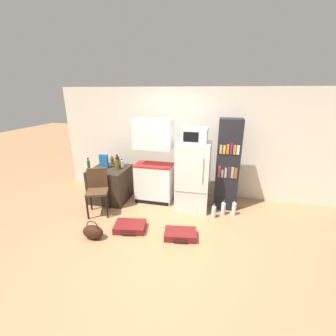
% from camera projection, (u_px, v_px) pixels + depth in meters
% --- Properties ---
extents(ground_plane, '(24.00, 24.00, 0.00)m').
position_uv_depth(ground_plane, '(164.00, 240.00, 3.73)').
color(ground_plane, '#A3754C').
extents(wall_back, '(6.40, 0.10, 2.44)m').
position_uv_depth(wall_back, '(194.00, 143.00, 5.12)').
color(wall_back, silver).
rests_on(wall_back, ground_plane).
extents(side_table, '(0.78, 0.80, 0.74)m').
position_uv_depth(side_table, '(111.00, 184.00, 5.04)').
color(side_table, '#2D2319').
rests_on(side_table, ground_plane).
extents(kitchen_hutch, '(0.81, 0.46, 1.82)m').
position_uv_depth(kitchen_hutch, '(154.00, 165.00, 4.84)').
color(kitchen_hutch, white).
rests_on(kitchen_hutch, ground_plane).
extents(refrigerator, '(0.66, 0.67, 1.41)m').
position_uv_depth(refrigerator, '(193.00, 176.00, 4.60)').
color(refrigerator, silver).
rests_on(refrigerator, ground_plane).
extents(microwave, '(0.49, 0.44, 0.27)m').
position_uv_depth(microwave, '(195.00, 135.00, 4.33)').
color(microwave, silver).
rests_on(microwave, refrigerator).
extents(bookshelf, '(0.45, 0.35, 1.86)m').
position_uv_depth(bookshelf, '(228.00, 165.00, 4.53)').
color(bookshelf, black).
rests_on(bookshelf, ground_plane).
extents(bottle_wine_dark, '(0.09, 0.09, 0.29)m').
position_uv_depth(bottle_wine_dark, '(117.00, 162.00, 4.95)').
color(bottle_wine_dark, black).
rests_on(bottle_wine_dark, side_table).
extents(bottle_green_tall, '(0.06, 0.06, 0.29)m').
position_uv_depth(bottle_green_tall, '(89.00, 166.00, 4.71)').
color(bottle_green_tall, '#1E6028').
rests_on(bottle_green_tall, side_table).
extents(bottle_clear_short, '(0.08, 0.08, 0.18)m').
position_uv_depth(bottle_clear_short, '(122.00, 163.00, 5.00)').
color(bottle_clear_short, silver).
rests_on(bottle_clear_short, side_table).
extents(bottle_amber_beer, '(0.09, 0.09, 0.19)m').
position_uv_depth(bottle_amber_beer, '(112.00, 161.00, 5.18)').
color(bottle_amber_beer, brown).
rests_on(bottle_amber_beer, side_table).
extents(bottle_olive_oil, '(0.08, 0.08, 0.27)m').
position_uv_depth(bottle_olive_oil, '(117.00, 164.00, 4.82)').
color(bottle_olive_oil, '#566619').
rests_on(bottle_olive_oil, side_table).
extents(bottle_milk_white, '(0.07, 0.07, 0.18)m').
position_uv_depth(bottle_milk_white, '(119.00, 161.00, 5.18)').
color(bottle_milk_white, white).
rests_on(bottle_milk_white, side_table).
extents(cereal_box, '(0.19, 0.07, 0.30)m').
position_uv_depth(cereal_box, '(104.00, 161.00, 4.92)').
color(cereal_box, '#1E66A8').
rests_on(cereal_box, side_table).
extents(chair, '(0.52, 0.52, 0.91)m').
position_uv_depth(chair, '(98.00, 187.00, 4.45)').
color(chair, black).
rests_on(chair, ground_plane).
extents(suitcase_large_flat, '(0.59, 0.46, 0.12)m').
position_uv_depth(suitcase_large_flat, '(130.00, 227.00, 4.00)').
color(suitcase_large_flat, maroon).
rests_on(suitcase_large_flat, ground_plane).
extents(suitcase_small_flat, '(0.58, 0.41, 0.12)m').
position_uv_depth(suitcase_small_flat, '(180.00, 234.00, 3.79)').
color(suitcase_small_flat, maroon).
rests_on(suitcase_small_flat, ground_plane).
extents(handbag, '(0.36, 0.20, 0.33)m').
position_uv_depth(handbag, '(93.00, 232.00, 3.74)').
color(handbag, '#33190F').
rests_on(handbag, ground_plane).
extents(water_bottle_front, '(0.08, 0.08, 0.33)m').
position_uv_depth(water_bottle_front, '(234.00, 209.00, 4.45)').
color(water_bottle_front, silver).
rests_on(water_bottle_front, ground_plane).
extents(water_bottle_middle, '(0.08, 0.08, 0.30)m').
position_uv_depth(water_bottle_middle, '(214.00, 212.00, 4.37)').
color(water_bottle_middle, silver).
rests_on(water_bottle_middle, ground_plane).
extents(water_bottle_back, '(0.08, 0.08, 0.32)m').
position_uv_depth(water_bottle_back, '(223.00, 208.00, 4.46)').
color(water_bottle_back, silver).
rests_on(water_bottle_back, ground_plane).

